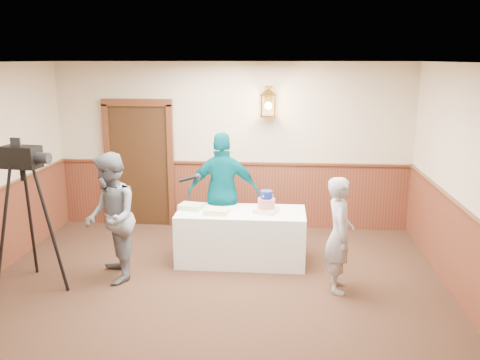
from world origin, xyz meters
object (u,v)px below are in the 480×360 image
Objects in this scene: tiered_cake at (266,204)px; display_table at (241,236)px; baker at (339,235)px; interviewer at (111,218)px; tv_camera_rig at (28,226)px; sheet_cake_yellow at (216,211)px; assistant_p at (223,193)px; sheet_cake_green at (191,207)px.

display_table is at bearing 177.56° from tiered_cake.
display_table is 1.23× the size of baker.
interviewer is at bearing -154.97° from display_table.
baker reaches higher than tiered_cake.
display_table is 4.81× the size of tiered_cake.
interviewer is 0.93× the size of tv_camera_rig.
tiered_cake is 1.24m from baker.
tv_camera_rig is (-2.24, -0.93, 0.04)m from sheet_cake_yellow.
tv_camera_rig is at bearing -157.36° from display_table.
tv_camera_rig reaches higher than interviewer.
assistant_p is at bearing 146.35° from tiered_cake.
tv_camera_rig is (-2.57, -1.07, 0.44)m from display_table.
sheet_cake_green is 2.16m from tv_camera_rig.
interviewer is at bearing -159.41° from tiered_cake.
sheet_cake_green is at bearing 154.71° from sheet_cake_yellow.
sheet_cake_yellow is 0.57m from assistant_p.
tiered_cake is at bearing 87.59° from interviewer.
interviewer is (-1.98, -0.74, -0.02)m from tiered_cake.
baker is 0.80× the size of tv_camera_rig.
sheet_cake_yellow is at bearing 82.16° from assistant_p.
tv_camera_rig is (-2.27, -1.49, -0.08)m from assistant_p.
baker is at bearing -22.84° from sheet_cake_yellow.
tv_camera_rig is at bearing 28.93° from assistant_p.
assistant_p is (-0.30, 0.42, 0.53)m from display_table.
display_table is 0.55m from sheet_cake_yellow.
tiered_cake is 1.08m from sheet_cake_green.
sheet_cake_green is at bearing 176.90° from tiered_cake.
sheet_cake_yellow is 1.43m from interviewer.
display_table is at bearing 22.73° from sheet_cake_yellow.
tv_camera_rig is at bearing -157.37° from sheet_cake_yellow.
sheet_cake_green is (-0.39, 0.18, 0.00)m from sheet_cake_yellow.
display_table is at bearing -3.42° from sheet_cake_green.
tiered_cake reaches higher than display_table.
tiered_cake is 0.26× the size of baker.
sheet_cake_yellow is at bearing -157.27° from display_table.
sheet_cake_green is (-0.72, 0.04, 0.41)m from display_table.
sheet_cake_yellow is 0.43m from sheet_cake_green.
baker is (2.90, -0.06, -0.12)m from interviewer.
sheet_cake_green is 0.58m from assistant_p.
display_table is 1.56m from baker.
sheet_cake_yellow is 1.01× the size of sheet_cake_green.
assistant_p reaches higher than tiered_cake.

